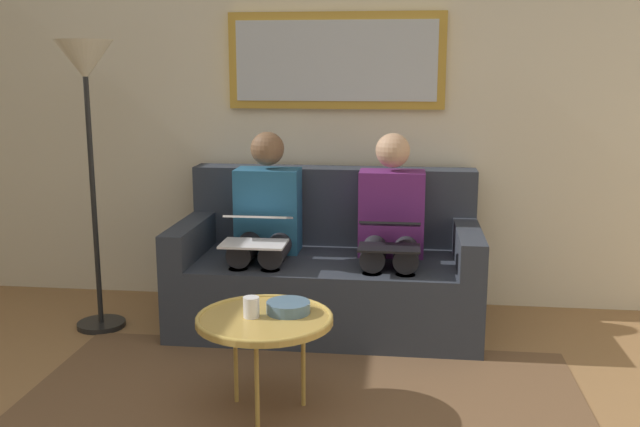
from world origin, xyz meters
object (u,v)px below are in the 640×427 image
object	(u,v)px
coffee_table	(265,320)
laptop_black	(390,234)
person_left	(391,227)
bowl	(288,307)
person_right	(265,224)
couch	(328,271)
cup	(251,307)
framed_mirror	(336,61)
laptop_white	(257,229)
standing_lamp	(87,93)

from	to	relation	value
coffee_table	laptop_black	size ratio (longest dim) A/B	1.81
person_left	coffee_table	bearing A→B (deg)	65.97
bowl	person_right	distance (m)	1.13
couch	cup	xyz separation A→B (m)	(0.20, 1.22, 0.18)
couch	person_left	bearing A→B (deg)	169.56
couch	framed_mirror	xyz separation A→B (m)	(0.00, -0.39, 1.24)
cup	person_right	xyz separation A→B (m)	(0.17, -1.15, 0.11)
coffee_table	cup	world-z (taller)	cup
person_left	laptop_black	bearing A→B (deg)	90.00
framed_mirror	laptop_black	xyz separation A→B (m)	(-0.37, 0.71, -0.93)
coffee_table	laptop_black	bearing A→B (deg)	-119.63
coffee_table	person_left	xyz separation A→B (m)	(-0.51, -1.15, 0.17)
person_right	laptop_black	bearing A→B (deg)	161.38
couch	cup	size ratio (longest dim) A/B	19.49
laptop_black	laptop_white	xyz separation A→B (m)	(0.74, -0.01, 0.01)
couch	standing_lamp	bearing A→B (deg)	11.37
person_left	laptop_black	distance (m)	0.25
framed_mirror	person_left	distance (m)	1.11
standing_lamp	couch	bearing A→B (deg)	-168.63
coffee_table	laptop_white	bearing A→B (deg)	-76.09
bowl	standing_lamp	size ratio (longest dim) A/B	0.12
cup	standing_lamp	xyz separation A→B (m)	(1.13, -0.96, 0.88)
couch	bowl	xyz separation A→B (m)	(0.05, 1.15, 0.16)
laptop_black	person_left	bearing A→B (deg)	-90.00
person_right	standing_lamp	size ratio (longest dim) A/B	0.69
cup	laptop_black	size ratio (longest dim) A/B	0.27
couch	person_left	distance (m)	0.48
coffee_table	cup	xyz separation A→B (m)	(0.06, 0.01, 0.06)
couch	coffee_table	distance (m)	1.23
laptop_black	person_right	distance (m)	0.78
cup	framed_mirror	bearing A→B (deg)	-97.09
laptop_white	standing_lamp	size ratio (longest dim) A/B	0.22
laptop_white	standing_lamp	world-z (taller)	standing_lamp
couch	standing_lamp	size ratio (longest dim) A/B	1.06
bowl	framed_mirror	bearing A→B (deg)	-91.89
laptop_black	person_right	bearing A→B (deg)	-18.62
cup	bowl	distance (m)	0.17
bowl	standing_lamp	bearing A→B (deg)	-34.61
laptop_black	standing_lamp	size ratio (longest dim) A/B	0.20
framed_mirror	cup	bearing A→B (deg)	82.91
couch	cup	distance (m)	1.25
coffee_table	person_right	world-z (taller)	person_right
coffee_table	laptop_black	world-z (taller)	laptop_black
laptop_black	laptop_white	bearing A→B (deg)	-0.58
cup	person_right	bearing A→B (deg)	-81.71
cup	couch	bearing A→B (deg)	-99.31
person_left	standing_lamp	world-z (taller)	standing_lamp
standing_lamp	laptop_black	bearing A→B (deg)	178.33
cup	person_right	size ratio (longest dim) A/B	0.08
laptop_black	couch	bearing A→B (deg)	-40.64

